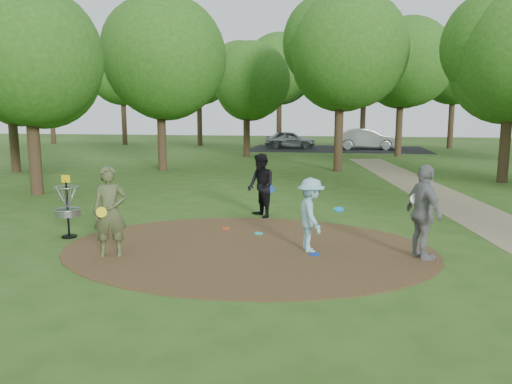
# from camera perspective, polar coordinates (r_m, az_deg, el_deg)

# --- Properties ---
(ground) EXTENTS (100.00, 100.00, 0.00)m
(ground) POSITION_cam_1_polar(r_m,az_deg,el_deg) (11.30, -0.98, -6.49)
(ground) COLOR #2D5119
(ground) RESTS_ON ground
(dirt_clearing) EXTENTS (8.40, 8.40, 0.02)m
(dirt_clearing) POSITION_cam_1_polar(r_m,az_deg,el_deg) (11.30, -0.98, -6.44)
(dirt_clearing) COLOR #47301C
(dirt_clearing) RESTS_ON ground
(parking_lot) EXTENTS (14.00, 8.00, 0.01)m
(parking_lot) POSITION_cam_1_polar(r_m,az_deg,el_deg) (40.82, 9.32, 4.89)
(parking_lot) COLOR black
(parking_lot) RESTS_ON ground
(player_observer_with_disc) EXTENTS (0.81, 0.71, 1.94)m
(player_observer_with_disc) POSITION_cam_1_polar(r_m,az_deg,el_deg) (10.95, -16.35, -2.17)
(player_observer_with_disc) COLOR #4C5631
(player_observer_with_disc) RESTS_ON ground
(player_throwing_with_disc) EXTENTS (1.19, 1.20, 1.64)m
(player_throwing_with_disc) POSITION_cam_1_polar(r_m,az_deg,el_deg) (10.97, 6.27, -2.63)
(player_throwing_with_disc) COLOR #8BC7D0
(player_throwing_with_disc) RESTS_ON ground
(player_walking_with_disc) EXTENTS (1.09, 1.14, 1.86)m
(player_walking_with_disc) POSITION_cam_1_polar(r_m,az_deg,el_deg) (14.37, 0.57, 0.72)
(player_walking_with_disc) COLOR black
(player_walking_with_disc) RESTS_ON ground
(player_waiting_with_disc) EXTENTS (0.91, 1.27, 1.99)m
(player_waiting_with_disc) POSITION_cam_1_polar(r_m,az_deg,el_deg) (10.85, 18.63, -2.24)
(player_waiting_with_disc) COLOR gray
(player_waiting_with_disc) RESTS_ON ground
(disc_ground_cyan) EXTENTS (0.22, 0.22, 0.02)m
(disc_ground_cyan) POSITION_cam_1_polar(r_m,az_deg,el_deg) (12.55, 0.30, -4.74)
(disc_ground_cyan) COLOR #1CE0CC
(disc_ground_cyan) RESTS_ON dirt_clearing
(disc_ground_blue) EXTENTS (0.22, 0.22, 0.02)m
(disc_ground_blue) POSITION_cam_1_polar(r_m,az_deg,el_deg) (10.85, 6.71, -7.07)
(disc_ground_blue) COLOR #0C33D4
(disc_ground_blue) RESTS_ON dirt_clearing
(disc_ground_red) EXTENTS (0.22, 0.22, 0.02)m
(disc_ground_red) POSITION_cam_1_polar(r_m,az_deg,el_deg) (13.09, -3.48, -4.17)
(disc_ground_red) COLOR #DB4515
(disc_ground_red) RESTS_ON dirt_clearing
(car_left) EXTENTS (4.29, 2.05, 1.41)m
(car_left) POSITION_cam_1_polar(r_m,az_deg,el_deg) (41.22, 3.90, 6.01)
(car_left) COLOR #929699
(car_left) RESTS_ON ground
(car_right) EXTENTS (5.13, 2.11, 1.65)m
(car_right) POSITION_cam_1_polar(r_m,az_deg,el_deg) (40.70, 12.47, 5.94)
(car_right) COLOR #B5BABE
(car_right) RESTS_ON ground
(disc_golf_basket) EXTENTS (0.63, 0.63, 1.54)m
(disc_golf_basket) POSITION_cam_1_polar(r_m,az_deg,el_deg) (12.93, -20.77, -1.11)
(disc_golf_basket) COLOR black
(disc_golf_basket) RESTS_ON ground
(tree_ring) EXTENTS (36.94, 45.44, 8.87)m
(tree_ring) POSITION_cam_1_polar(r_m,az_deg,el_deg) (20.56, 8.74, 15.05)
(tree_ring) COLOR #332316
(tree_ring) RESTS_ON ground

